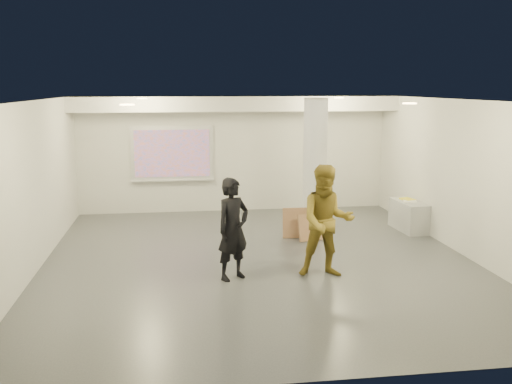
{
  "coord_description": "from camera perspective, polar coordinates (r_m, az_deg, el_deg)",
  "views": [
    {
      "loc": [
        -1.5,
        -10.22,
        3.26
      ],
      "look_at": [
        0.0,
        0.4,
        1.25
      ],
      "focal_mm": 40.0,
      "sensor_mm": 36.0,
      "label": 1
    }
  ],
  "objects": [
    {
      "name": "man",
      "position": [
        9.83,
        7.09,
        -2.93
      ],
      "size": [
        1.03,
        0.84,
        1.95
      ],
      "primitive_type": "imported",
      "rotation": [
        0.0,
        0.0,
        -0.12
      ],
      "color": "olive",
      "rests_on": "floor"
    },
    {
      "name": "soffit_band",
      "position": [
        14.26,
        -2.02,
        8.84
      ],
      "size": [
        8.0,
        1.1,
        0.36
      ],
      "primitive_type": "cube",
      "color": "silver",
      "rests_on": "ceiling"
    },
    {
      "name": "wall_right",
      "position": [
        11.74,
        20.01,
        1.35
      ],
      "size": [
        0.01,
        9.0,
        3.0
      ],
      "primitive_type": "cube",
      "color": "silver",
      "rests_on": "floor"
    },
    {
      "name": "downlight_nw",
      "position": [
        12.75,
        -11.33,
        9.15
      ],
      "size": [
        0.22,
        0.22,
        0.02
      ],
      "primitive_type": "cylinder",
      "color": "#FFD281",
      "rests_on": "ceiling"
    },
    {
      "name": "downlight_ne",
      "position": [
        13.25,
        8.29,
        9.29
      ],
      "size": [
        0.22,
        0.22,
        0.02
      ],
      "primitive_type": "cylinder",
      "color": "#FFD281",
      "rests_on": "ceiling"
    },
    {
      "name": "floor",
      "position": [
        10.84,
        0.3,
        -6.9
      ],
      "size": [
        8.0,
        9.0,
        0.01
      ],
      "primitive_type": "cube",
      "color": "#3B3D43",
      "rests_on": "ground"
    },
    {
      "name": "ceiling",
      "position": [
        10.34,
        0.31,
        9.17
      ],
      "size": [
        8.0,
        9.0,
        0.01
      ],
      "primitive_type": "cube",
      "color": "silver",
      "rests_on": "floor"
    },
    {
      "name": "wall_front",
      "position": [
        6.18,
        6.4,
        -6.04
      ],
      "size": [
        8.0,
        0.01,
        3.0
      ],
      "primitive_type": "cube",
      "color": "silver",
      "rests_on": "floor"
    },
    {
      "name": "cardboard_front",
      "position": [
        12.2,
        5.43,
        -3.55
      ],
      "size": [
        0.55,
        0.3,
        0.57
      ],
      "primitive_type": "cube",
      "rotation": [
        -0.26,
        0.0,
        0.2
      ],
      "color": "#8F6646",
      "rests_on": "floor"
    },
    {
      "name": "papers_stack",
      "position": [
        13.41,
        15.14,
        -0.86
      ],
      "size": [
        0.39,
        0.44,
        0.02
      ],
      "primitive_type": "cube",
      "rotation": [
        0.0,
        0.0,
        -0.34
      ],
      "color": "silver",
      "rests_on": "credenza"
    },
    {
      "name": "column",
      "position": [
        12.52,
        5.92,
        2.47
      ],
      "size": [
        0.52,
        0.52,
        3.0
      ],
      "primitive_type": "cylinder",
      "color": "silver",
      "rests_on": "floor"
    },
    {
      "name": "woman",
      "position": [
        9.65,
        -2.32,
        -3.72
      ],
      "size": [
        0.76,
        0.7,
        1.75
      ],
      "primitive_type": "imported",
      "rotation": [
        0.0,
        0.0,
        0.58
      ],
      "color": "black",
      "rests_on": "floor"
    },
    {
      "name": "wall_left",
      "position": [
        10.67,
        -21.46,
        0.37
      ],
      "size": [
        0.01,
        9.0,
        3.0
      ],
      "primitive_type": "cube",
      "color": "silver",
      "rests_on": "floor"
    },
    {
      "name": "projection_screen",
      "position": [
        14.78,
        -8.38,
        3.77
      ],
      "size": [
        2.1,
        0.13,
        1.42
      ],
      "color": "silver",
      "rests_on": "wall_back"
    },
    {
      "name": "credenza",
      "position": [
        13.46,
        15.02,
        -2.32
      ],
      "size": [
        0.54,
        1.17,
        0.67
      ],
      "primitive_type": "cube",
      "rotation": [
        0.0,
        0.0,
        0.06
      ],
      "color": "#9B9DA0",
      "rests_on": "floor"
    },
    {
      "name": "cardboard_back",
      "position": [
        12.38,
        4.08,
        -3.1
      ],
      "size": [
        0.61,
        0.15,
        0.66
      ],
      "primitive_type": "cube",
      "rotation": [
        -0.09,
        0.0,
        -0.05
      ],
      "color": "#8F6646",
      "rests_on": "floor"
    },
    {
      "name": "downlight_sw",
      "position": [
        8.76,
        -12.76,
        8.51
      ],
      "size": [
        0.22,
        0.22,
        0.02
      ],
      "primitive_type": "cylinder",
      "color": "#FFD281",
      "rests_on": "ceiling"
    },
    {
      "name": "postit_pad",
      "position": [
        13.56,
        14.91,
        -0.71
      ],
      "size": [
        0.31,
        0.37,
        0.03
      ],
      "primitive_type": "cube",
      "rotation": [
        0.0,
        0.0,
        0.25
      ],
      "color": "yellow",
      "rests_on": "credenza"
    },
    {
      "name": "downlight_se",
      "position": [
        9.48,
        15.11,
        8.55
      ],
      "size": [
        0.22,
        0.22,
        0.02
      ],
      "primitive_type": "cylinder",
      "color": "#FFD281",
      "rests_on": "ceiling"
    },
    {
      "name": "wall_back",
      "position": [
        14.91,
        -2.21,
        3.83
      ],
      "size": [
        8.0,
        0.01,
        3.0
      ],
      "primitive_type": "cube",
      "color": "silver",
      "rests_on": "floor"
    }
  ]
}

